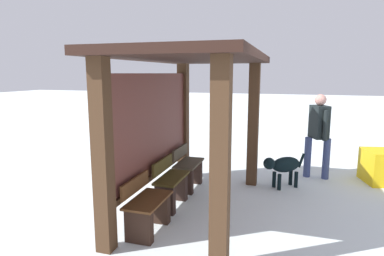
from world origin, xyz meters
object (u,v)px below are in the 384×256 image
bus_shelter (185,94)px  bench_right_inside (188,171)px  bench_center_inside (171,186)px  grit_bin (380,167)px  person_walking (319,130)px  dog (283,166)px  bench_left_inside (147,210)px

bus_shelter → bench_right_inside: bus_shelter is taller
bus_shelter → bench_center_inside: size_ratio=4.30×
bench_center_inside → bench_right_inside: size_ratio=1.00×
grit_bin → person_walking: bearing=92.4°
bus_shelter → dog: bearing=-45.6°
bus_shelter → bench_center_inside: bearing=90.0°
bench_right_inside → dog: (0.53, -1.70, 0.09)m
bench_right_inside → grit_bin: size_ratio=1.13×
bench_left_inside → dog: bearing=-36.2°
bench_left_inside → bus_shelter: bearing=-15.3°
bench_center_inside → person_walking: (2.25, -2.33, 0.67)m
person_walking → grit_bin: bearing=-87.6°
bench_center_inside → grit_bin: bench_center_inside is taller
bench_left_inside → person_walking: person_walking is taller
bench_center_inside → person_walking: 3.31m
person_walking → grit_bin: person_walking is taller
bench_left_inside → bench_right_inside: (1.79, -0.00, 0.02)m
person_walking → dog: (-0.82, 0.64, -0.58)m
bench_left_inside → person_walking: 3.98m
bench_left_inside → bench_right_inside: size_ratio=1.00×
person_walking → dog: 1.19m
bus_shelter → dog: size_ratio=4.56×
bus_shelter → dog: bus_shelter is taller
bus_shelter → bench_left_inside: (-0.89, 0.24, -1.50)m
bench_right_inside → dog: 1.78m
bus_shelter → bench_center_inside: (0.00, 0.24, -1.47)m
bench_left_inside → dog: size_ratio=1.06×
bench_center_inside → person_walking: bearing=-46.1°
dog → person_walking: bearing=-37.8°
bench_left_inside → dog: (2.32, -1.70, 0.11)m
bench_left_inside → grit_bin: size_ratio=1.13×
bench_right_inside → person_walking: person_walking is taller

